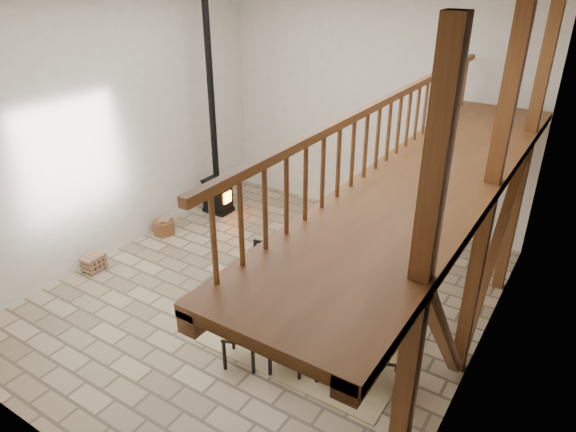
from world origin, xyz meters
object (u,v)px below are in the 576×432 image
Objects in this scene: wood_stove at (216,166)px; log_stack at (94,263)px; log_basket at (164,226)px; dining_table at (320,311)px.

wood_stove reaches higher than log_stack.
log_basket is at bearing -100.41° from wood_stove.
wood_stove is at bearing 79.62° from log_basket.
log_stack is (-4.54, -0.72, -0.26)m from dining_table.
log_basket is 1.80m from log_stack.
wood_stove is 11.53× the size of log_stack.
log_basket is at bearing 145.41° from dining_table.
log_basket is (-4.49, 1.07, -0.25)m from dining_table.
wood_stove is (-4.21, 2.58, 0.73)m from dining_table.
log_basket reaches higher than log_stack.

